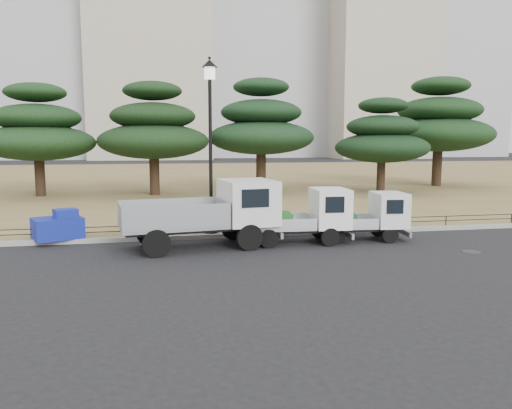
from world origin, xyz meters
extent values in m
plane|color=black|center=(0.00, 0.00, 0.00)|extent=(220.00, 220.00, 0.00)
cube|color=olive|center=(0.00, 30.60, 0.07)|extent=(120.00, 56.00, 0.15)
cube|color=gray|center=(0.00, 2.60, 0.08)|extent=(120.00, 0.25, 0.16)
cylinder|color=black|center=(-0.52, 0.35, 0.44)|extent=(0.89, 0.30, 0.87)
cylinder|color=black|center=(-0.80, 2.25, 0.44)|extent=(0.89, 0.30, 0.87)
cylinder|color=black|center=(-3.51, -0.08, 0.44)|extent=(0.89, 0.30, 0.87)
cylinder|color=black|center=(-3.79, 1.81, 0.44)|extent=(0.89, 0.30, 0.87)
cube|color=#2D2D30|center=(-2.11, 1.09, 0.67)|extent=(4.98, 1.73, 0.15)
cube|color=gray|center=(-2.98, 0.96, 1.17)|extent=(3.63, 2.38, 0.85)
cube|color=silver|center=(-0.41, 1.33, 1.49)|extent=(1.98, 2.30, 1.50)
cylinder|color=black|center=(2.29, 0.50, 0.32)|extent=(0.64, 0.20, 0.64)
cylinder|color=black|center=(2.36, 1.90, 0.32)|extent=(0.64, 0.20, 0.64)
cylinder|color=black|center=(0.17, 0.61, 0.32)|extent=(0.64, 0.20, 0.64)
cylinder|color=black|center=(0.24, 2.01, 0.32)|extent=(0.64, 0.20, 0.64)
cube|color=#2D2D30|center=(1.30, 1.25, 0.47)|extent=(3.45, 0.96, 0.15)
cube|color=#B8BAC0|center=(0.68, 1.28, 0.75)|extent=(2.43, 1.56, 0.42)
cube|color=white|center=(2.50, 1.19, 1.22)|extent=(1.27, 1.63, 1.37)
cube|color=#1D6721|center=(0.44, 1.30, 0.86)|extent=(1.35, 1.01, 0.47)
cylinder|color=black|center=(4.53, 0.59, 0.29)|extent=(0.59, 0.21, 0.58)
cylinder|color=black|center=(4.65, 1.85, 0.29)|extent=(0.59, 0.21, 0.58)
cylinder|color=black|center=(2.61, 0.76, 0.29)|extent=(0.59, 0.21, 0.58)
cylinder|color=black|center=(2.72, 2.03, 0.29)|extent=(0.59, 0.21, 0.58)
cube|color=#2D2D30|center=(3.66, 1.31, 0.42)|extent=(3.17, 0.99, 0.14)
cube|color=silver|center=(3.09, 1.36, 0.69)|extent=(2.26, 1.50, 0.39)
cube|color=silver|center=(4.75, 1.21, 1.10)|extent=(1.21, 1.52, 1.23)
cube|color=#164F2B|center=(2.88, 1.38, 0.78)|extent=(1.25, 0.96, 0.42)
cylinder|color=black|center=(-1.53, 2.90, 0.24)|extent=(0.48, 0.48, 0.17)
cylinder|color=black|center=(-1.53, 2.90, 3.04)|extent=(0.13, 0.13, 5.43)
cylinder|color=white|center=(-1.53, 2.90, 5.97)|extent=(0.43, 0.43, 0.43)
cone|color=black|center=(-1.53, 2.90, 6.32)|extent=(0.56, 0.56, 0.27)
cylinder|color=black|center=(0.00, 2.75, 0.35)|extent=(38.00, 0.03, 0.03)
cylinder|color=black|center=(0.00, 2.75, 0.53)|extent=(38.00, 0.03, 0.03)
cylinder|color=black|center=(0.00, 2.75, 0.35)|extent=(0.04, 0.04, 0.40)
cube|color=#14249D|center=(-6.96, 2.85, 0.52)|extent=(1.94, 1.72, 0.75)
cube|color=#14249D|center=(-6.64, 2.69, 1.06)|extent=(0.94, 0.89, 0.32)
cylinder|color=#2D2D30|center=(6.50, -1.20, 0.01)|extent=(0.60, 0.60, 0.01)
cylinder|color=black|center=(-10.69, 17.21, 1.49)|extent=(0.60, 0.60, 2.68)
ellipsoid|color=black|center=(-10.69, 17.21, 3.43)|extent=(6.88, 6.88, 2.20)
ellipsoid|color=black|center=(-10.69, 17.21, 4.94)|extent=(5.25, 5.25, 1.68)
ellipsoid|color=black|center=(-10.69, 17.21, 6.44)|extent=(3.63, 3.63, 1.16)
cylinder|color=black|center=(-3.75, 16.64, 1.52)|extent=(0.62, 0.62, 2.75)
ellipsoid|color=black|center=(-3.75, 16.64, 3.52)|extent=(6.93, 6.93, 2.22)
ellipsoid|color=black|center=(-3.75, 16.64, 5.07)|extent=(5.29, 5.29, 1.69)
ellipsoid|color=black|center=(-3.75, 16.64, 6.61)|extent=(3.66, 3.66, 1.17)
cylinder|color=black|center=(3.29, 17.53, 1.62)|extent=(0.66, 0.66, 2.94)
ellipsoid|color=black|center=(3.29, 17.53, 3.75)|extent=(7.08, 7.08, 2.26)
ellipsoid|color=black|center=(3.29, 17.53, 5.41)|extent=(5.40, 5.40, 1.73)
ellipsoid|color=black|center=(3.29, 17.53, 7.06)|extent=(3.73, 3.73, 1.19)
cylinder|color=black|center=(10.84, 15.14, 1.35)|extent=(0.54, 0.54, 2.40)
ellipsoid|color=black|center=(10.84, 15.14, 3.10)|extent=(6.10, 6.10, 1.95)
ellipsoid|color=black|center=(10.84, 15.14, 4.45)|extent=(4.66, 4.66, 1.49)
ellipsoid|color=black|center=(10.84, 15.14, 5.80)|extent=(3.22, 3.22, 1.03)
cylinder|color=black|center=(17.13, 19.00, 1.72)|extent=(0.71, 0.71, 3.15)
ellipsoid|color=black|center=(17.13, 19.00, 4.01)|extent=(8.04, 8.04, 2.57)
ellipsoid|color=black|center=(17.13, 19.00, 5.78)|extent=(6.14, 6.14, 1.96)
ellipsoid|color=black|center=(17.13, 19.00, 7.55)|extent=(4.24, 4.24, 1.36)
cube|color=#AAA08C|center=(-5.00, 85.00, 27.50)|extent=(22.00, 20.00, 55.00)
cube|color=#AAA08C|center=(40.00, 82.00, 24.00)|extent=(20.00, 18.00, 48.00)
cylinder|color=#D83F33|center=(72.00, 85.00, 30.00)|extent=(1.80, 1.80, 60.00)
camera|label=1|loc=(-3.31, -15.44, 3.61)|focal=35.00mm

